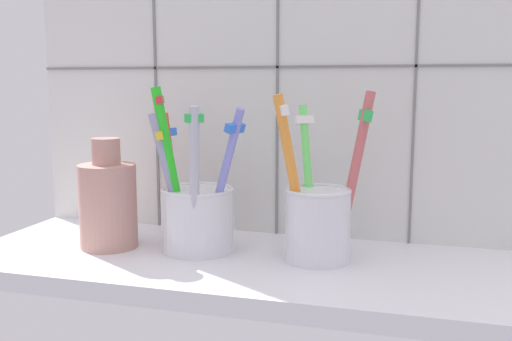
% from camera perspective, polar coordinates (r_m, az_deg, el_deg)
% --- Properties ---
extents(counter_slab, '(0.64, 0.22, 0.02)m').
position_cam_1_polar(counter_slab, '(0.62, -0.38, -9.64)').
color(counter_slab, silver).
rests_on(counter_slab, ground).
extents(tile_wall_back, '(0.64, 0.02, 0.45)m').
position_cam_1_polar(tile_wall_back, '(0.71, 2.36, 10.19)').
color(tile_wall_back, silver).
rests_on(tile_wall_back, ground).
extents(toothbrush_cup_left, '(0.12, 0.09, 0.18)m').
position_cam_1_polar(toothbrush_cup_left, '(0.64, -6.01, -4.03)').
color(toothbrush_cup_left, silver).
rests_on(toothbrush_cup_left, counter_slab).
extents(toothbrush_cup_right, '(0.10, 0.08, 0.18)m').
position_cam_1_polar(toothbrush_cup_right, '(0.61, 6.17, -4.58)').
color(toothbrush_cup_right, white).
rests_on(toothbrush_cup_right, counter_slab).
extents(ceramic_vase, '(0.06, 0.06, 0.13)m').
position_cam_1_polar(ceramic_vase, '(0.67, -14.67, -3.14)').
color(ceramic_vase, tan).
rests_on(ceramic_vase, counter_slab).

